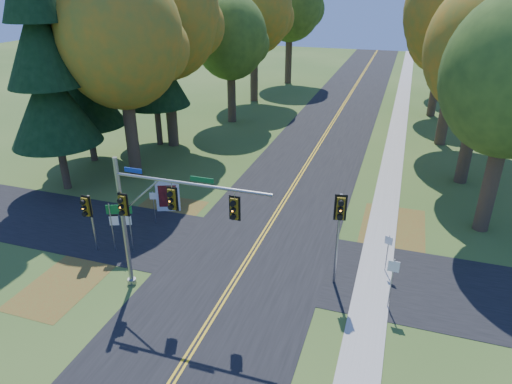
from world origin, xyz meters
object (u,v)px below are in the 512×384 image
(east_signal_pole, at_px, (340,218))
(route_sign_cluster, at_px, (120,218))
(traffic_mast, at_px, (156,213))
(info_kiosk, at_px, (168,196))

(east_signal_pole, height_order, route_sign_cluster, east_signal_pole)
(east_signal_pole, distance_m, route_sign_cluster, 11.00)
(traffic_mast, distance_m, info_kiosk, 8.61)
(east_signal_pole, xyz_separation_m, route_sign_cluster, (-10.87, -0.54, -1.58))
(east_signal_pole, distance_m, info_kiosk, 11.92)
(route_sign_cluster, xyz_separation_m, info_kiosk, (0.04, 4.81, -0.97))
(traffic_mast, distance_m, east_signal_pole, 7.82)
(traffic_mast, relative_size, info_kiosk, 3.56)
(traffic_mast, xyz_separation_m, route_sign_cluster, (-3.64, 2.38, -2.10))
(east_signal_pole, height_order, info_kiosk, east_signal_pole)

